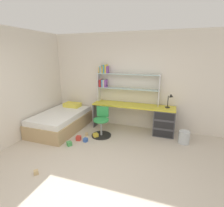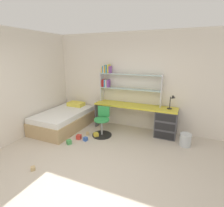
{
  "view_description": "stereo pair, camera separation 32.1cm",
  "coord_description": "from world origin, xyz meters",
  "views": [
    {
      "loc": [
        1.17,
        -2.24,
        2.08
      ],
      "look_at": [
        -0.19,
        1.66,
        0.94
      ],
      "focal_mm": 28.25,
      "sensor_mm": 36.0,
      "label": 1
    },
    {
      "loc": [
        1.47,
        -2.12,
        2.08
      ],
      "look_at": [
        -0.19,
        1.66,
        0.94
      ],
      "focal_mm": 28.25,
      "sensor_mm": 36.0,
      "label": 2
    }
  ],
  "objects": [
    {
      "name": "waste_bin",
      "position": [
        1.54,
        2.02,
        0.15
      ],
      "size": [
        0.26,
        0.26,
        0.31
      ],
      "primitive_type": "cylinder",
      "color": "silver",
      "rests_on": "ground_plane"
    },
    {
      "name": "desk_lamp",
      "position": [
        1.15,
        2.39,
        1.0
      ],
      "size": [
        0.2,
        0.17,
        0.38
      ],
      "color": "black",
      "rests_on": "desk"
    },
    {
      "name": "toy_block_yellow_1",
      "position": [
        -0.61,
        1.58,
        0.06
      ],
      "size": [
        0.17,
        0.17,
        0.12
      ],
      "primitive_type": "cube",
      "rotation": [
        0.0,
        0.0,
        2.41
      ],
      "color": "gold",
      "rests_on": "ground_plane"
    },
    {
      "name": "room_shell",
      "position": [
        -1.25,
        1.27,
        1.35
      ],
      "size": [
        5.69,
        6.32,
        2.7
      ],
      "color": "silver",
      "rests_on": "ground_plane"
    },
    {
      "name": "desk",
      "position": [
        0.79,
        2.38,
        0.42
      ],
      "size": [
        2.26,
        0.52,
        0.75
      ],
      "color": "gold",
      "rests_on": "ground_plane"
    },
    {
      "name": "toy_block_natural_5",
      "position": [
        -1.03,
        -0.11,
        0.04
      ],
      "size": [
        0.11,
        0.11,
        0.08
      ],
      "primitive_type": "cube",
      "rotation": [
        0.0,
        0.0,
        2.37
      ],
      "color": "tan",
      "rests_on": "ground_plane"
    },
    {
      "name": "toy_block_red_0",
      "position": [
        -0.96,
        1.3,
        0.06
      ],
      "size": [
        0.13,
        0.13,
        0.11
      ],
      "primitive_type": "cube",
      "rotation": [
        0.0,
        0.0,
        1.72
      ],
      "color": "red",
      "rests_on": "ground_plane"
    },
    {
      "name": "toy_block_blue_4",
      "position": [
        -0.76,
        1.29,
        0.05
      ],
      "size": [
        0.11,
        0.11,
        0.09
      ],
      "primitive_type": "cube",
      "rotation": [
        0.0,
        0.0,
        2.99
      ],
      "color": "#3860B7",
      "rests_on": "ground_plane"
    },
    {
      "name": "bookshelf_hutch",
      "position": [
        -0.31,
        2.52,
        1.38
      ],
      "size": [
        1.76,
        0.22,
        1.07
      ],
      "color": "silver",
      "rests_on": "desk"
    },
    {
      "name": "bed_platform",
      "position": [
        -1.77,
        1.75,
        0.25
      ],
      "size": [
        1.11,
        1.8,
        0.62
      ],
      "color": "tan",
      "rests_on": "ground_plane"
    },
    {
      "name": "toy_block_natural_2",
      "position": [
        -0.89,
        1.61,
        0.04
      ],
      "size": [
        0.1,
        0.1,
        0.07
      ],
      "primitive_type": "cube",
      "rotation": [
        0.0,
        0.0,
        1.99
      ],
      "color": "tan",
      "rests_on": "ground_plane"
    },
    {
      "name": "toy_block_green_3",
      "position": [
        -1.03,
        0.99,
        0.05
      ],
      "size": [
        0.14,
        0.14,
        0.1
      ],
      "primitive_type": "cube",
      "rotation": [
        0.0,
        0.0,
        2.57
      ],
      "color": "#479E51",
      "rests_on": "ground_plane"
    },
    {
      "name": "ground_plane",
      "position": [
        0.0,
        0.0,
        -0.01
      ],
      "size": [
        5.69,
        6.32,
        0.02
      ],
      "primitive_type": "cube",
      "color": "beige"
    },
    {
      "name": "swivel_chair",
      "position": [
        -0.52,
        1.76,
        0.3
      ],
      "size": [
        0.52,
        0.52,
        0.76
      ],
      "color": "black",
      "rests_on": "ground_plane"
    }
  ]
}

